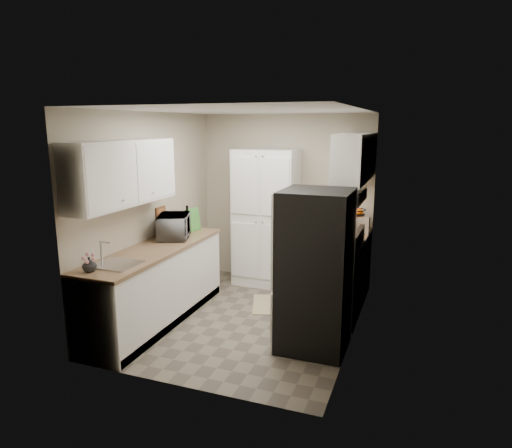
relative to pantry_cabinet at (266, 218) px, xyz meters
name	(u,v)px	position (x,y,z in m)	size (l,w,h in m)	color
ground	(246,318)	(0.20, -1.32, -1.00)	(3.20, 3.20, 0.00)	#665B4C
room_shell	(244,188)	(0.18, -1.32, 0.63)	(2.64, 3.24, 2.52)	#B2A690
pantry_cabinet	(266,218)	(0.00, 0.00, 0.00)	(0.90, 0.55, 2.00)	white
base_cabinet_left	(156,286)	(-0.79, -1.75, -0.56)	(0.60, 2.30, 0.88)	white
countertop_left	(155,249)	(-0.79, -1.75, -0.10)	(0.63, 2.33, 0.04)	#846647
base_cabinet_right	(344,265)	(1.19, -0.12, -0.56)	(0.60, 0.80, 0.88)	white
countertop_right	(346,233)	(1.19, -0.12, -0.10)	(0.63, 0.83, 0.04)	#846647
electric_range	(332,281)	(1.17, -0.93, -0.52)	(0.71, 0.78, 1.13)	#B7B7BC
refrigerator	(315,271)	(1.14, -1.73, -0.15)	(0.70, 0.72, 1.70)	#B7B7BC
microwave	(174,226)	(-0.82, -1.23, 0.07)	(0.54, 0.37, 0.30)	#ADAEB1
wine_bottle	(187,220)	(-0.80, -0.91, 0.09)	(0.09, 0.09, 0.34)	black
flower_vase	(89,265)	(-0.90, -2.74, -0.01)	(0.14, 0.14, 0.15)	silver
cutting_board	(193,220)	(-0.78, -0.80, 0.08)	(0.02, 0.25, 0.31)	#3C8A31
toaster_oven	(354,223)	(1.29, -0.07, 0.04)	(0.32, 0.41, 0.24)	silver
fruit_basket	(356,210)	(1.31, -0.07, 0.21)	(0.26, 0.26, 0.11)	#D84F02
kitchen_mat	(269,304)	(0.33, -0.80, -0.99)	(0.43, 0.69, 0.01)	tan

